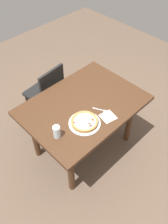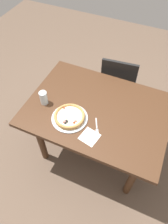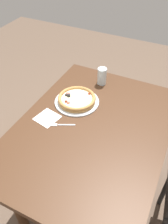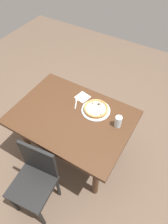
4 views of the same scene
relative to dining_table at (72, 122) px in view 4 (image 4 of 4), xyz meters
The scene contains 8 objects.
ground_plane 0.66m from the dining_table, ahead, with size 6.00×6.00×0.00m, color brown.
dining_table is the anchor object (origin of this frame).
chair_near 0.70m from the dining_table, 90.62° to the right, with size 0.44×0.44×0.89m.
plate 0.29m from the dining_table, 47.80° to the left, with size 0.31×0.31×0.01m, color silver.
pizza 0.31m from the dining_table, 48.01° to the left, with size 0.27×0.27×0.05m.
fork 0.23m from the dining_table, 109.22° to the left, with size 0.09×0.16×0.00m.
drinking_glass 0.52m from the dining_table, 15.72° to the left, with size 0.07×0.07×0.13m, color silver.
napkin 0.33m from the dining_table, 99.08° to the left, with size 0.14×0.14×0.00m, color white.
Camera 4 is at (0.84, -1.15, 2.47)m, focal length 33.28 mm.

